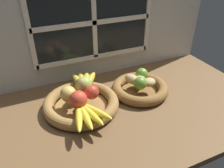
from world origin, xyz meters
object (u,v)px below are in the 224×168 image
potato_back (140,76)px  potato_oblong (132,79)px  potato_large (141,80)px  lime_far (142,74)px  apple_green_back (84,85)px  apple_golden_left (68,94)px  fruit_bowl_left (81,104)px  banana_bunch_front (87,114)px  banana_bunch_back (84,81)px  apple_red_right (92,92)px  potato_small (149,82)px  apple_red_front (78,100)px  pear_brown (81,86)px  lime_near (140,83)px  fruit_bowl_right (140,89)px

potato_back → potato_oblong: (-5.36, -1.53, 0.10)cm
potato_oblong → potato_large: 4.37cm
potato_back → lime_far: size_ratio=1.01×
potato_large → lime_far: size_ratio=1.26×
apple_green_back → potato_large: apple_green_back is taller
apple_golden_left → fruit_bowl_left: bearing=-8.2°
banana_bunch_front → potato_oblong: (29.07, 15.55, 0.87)cm
banana_bunch_back → potato_large: 28.37cm
apple_red_right → potato_small: apple_red_right is taller
banana_bunch_back → fruit_bowl_left: bearing=-114.9°
potato_large → apple_golden_left: bearing=178.8°
apple_red_front → pear_brown: size_ratio=1.00×
potato_back → lime_far: 1.48cm
potato_oblong → lime_near: lime_near is taller
apple_green_back → banana_bunch_back: bearing=74.9°
apple_golden_left → potato_large: 36.50cm
fruit_bowl_left → banana_bunch_back: size_ratio=1.85×
apple_red_front → potato_oblong: bearing=15.2°
pear_brown → potato_small: size_ratio=1.15×
apple_green_back → banana_bunch_front: apple_green_back is taller
banana_bunch_front → apple_golden_left: bearing=106.2°
potato_small → apple_green_back: bearing=165.0°
fruit_bowl_left → lime_far: bearing=6.2°
apple_red_front → potato_oblong: apple_red_front is taller
potato_large → apple_red_right: bearing=-176.1°
potato_large → lime_far: lime_far is taller
apple_green_back → apple_golden_left: 9.88cm
apple_red_front → apple_golden_left: (-2.69, 6.30, -0.32)cm
banana_bunch_back → lime_near: lime_near is taller
pear_brown → potato_large: pear_brown is taller
potato_small → lime_near: 5.70cm
pear_brown → banana_bunch_back: (3.37, 6.94, -2.26)cm
potato_large → apple_green_back: bearing=169.4°
apple_green_back → lime_far: apple_green_back is taller
apple_red_right → potato_small: bearing=-2.5°
lime_far → apple_red_front: bearing=-165.8°
apple_red_right → apple_golden_left: apple_golden_left is taller
apple_red_right → pear_brown: (-2.87, 6.34, 0.62)cm
fruit_bowl_right → apple_red_right: 27.18cm
banana_bunch_back → lime_near: bearing=-32.9°
banana_bunch_front → lime_near: lime_near is taller
banana_bunch_back → lime_near: 27.99cm
pear_brown → lime_near: (26.83, -8.26, -0.77)cm
banana_bunch_front → potato_large: potato_large is taller
fruit_bowl_left → apple_red_front: 9.04cm
apple_green_back → fruit_bowl_right: bearing=-10.6°
banana_bunch_front → potato_back: bearing=26.4°
banana_bunch_back → potato_small: (29.00, -14.55, 0.32)cm
apple_golden_left → apple_green_back: bearing=26.6°
fruit_bowl_left → apple_green_back: apple_green_back is taller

